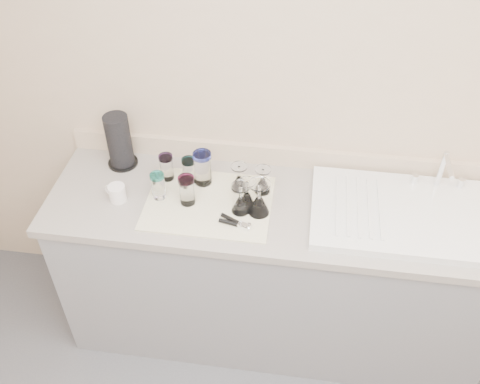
% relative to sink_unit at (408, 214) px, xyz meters
% --- Properties ---
extents(room_envelope, '(3.54, 3.50, 2.52)m').
position_rel_sink_unit_xyz_m(room_envelope, '(-0.55, -1.20, 0.64)').
color(room_envelope, '#4F5054').
rests_on(room_envelope, ground).
extents(counter_unit, '(2.06, 0.62, 0.90)m').
position_rel_sink_unit_xyz_m(counter_unit, '(-0.55, -0.00, -0.47)').
color(counter_unit, slate).
rests_on(counter_unit, ground).
extents(sink_unit, '(0.82, 0.50, 0.22)m').
position_rel_sink_unit_xyz_m(sink_unit, '(0.00, 0.00, 0.00)').
color(sink_unit, white).
rests_on(sink_unit, counter_unit).
extents(dish_towel, '(0.55, 0.42, 0.01)m').
position_rel_sink_unit_xyz_m(dish_towel, '(-0.86, -0.04, -0.02)').
color(dish_towel, white).
rests_on(dish_towel, counter_unit).
extents(tumbler_teal, '(0.06, 0.06, 0.13)m').
position_rel_sink_unit_xyz_m(tumbler_teal, '(-1.08, 0.10, 0.05)').
color(tumbler_teal, white).
rests_on(tumbler_teal, dish_towel).
extents(tumbler_cyan, '(0.06, 0.06, 0.13)m').
position_rel_sink_unit_xyz_m(tumbler_cyan, '(-0.97, 0.09, 0.05)').
color(tumbler_cyan, white).
rests_on(tumbler_cyan, dish_towel).
extents(tumbler_purple, '(0.08, 0.08, 0.16)m').
position_rel_sink_unit_xyz_m(tumbler_purple, '(-0.91, 0.09, 0.07)').
color(tumbler_purple, white).
rests_on(tumbler_purple, dish_towel).
extents(tumbler_magenta, '(0.06, 0.06, 0.13)m').
position_rel_sink_unit_xyz_m(tumbler_magenta, '(-1.08, -0.03, 0.05)').
color(tumbler_magenta, white).
rests_on(tumbler_magenta, dish_towel).
extents(tumbler_blue, '(0.07, 0.07, 0.14)m').
position_rel_sink_unit_xyz_m(tumbler_blue, '(-0.95, -0.05, 0.06)').
color(tumbler_blue, white).
rests_on(tumbler_blue, dish_towel).
extents(goblet_back_left, '(0.07, 0.07, 0.13)m').
position_rel_sink_unit_xyz_m(goblet_back_left, '(-0.74, 0.07, 0.03)').
color(goblet_back_left, white).
rests_on(goblet_back_left, dish_towel).
extents(goblet_back_right, '(0.07, 0.07, 0.13)m').
position_rel_sink_unit_xyz_m(goblet_back_right, '(-0.63, 0.07, 0.03)').
color(goblet_back_right, white).
rests_on(goblet_back_right, dish_towel).
extents(goblet_front_left, '(0.08, 0.08, 0.14)m').
position_rel_sink_unit_xyz_m(goblet_front_left, '(-0.71, -0.07, 0.04)').
color(goblet_front_left, white).
rests_on(goblet_front_left, dish_towel).
extents(goblet_front_right, '(0.09, 0.09, 0.16)m').
position_rel_sink_unit_xyz_m(goblet_front_right, '(-0.63, -0.07, 0.04)').
color(goblet_front_right, white).
rests_on(goblet_front_right, dish_towel).
extents(goblet_extra, '(0.08, 0.08, 0.14)m').
position_rel_sink_unit_xyz_m(goblet_extra, '(-0.69, -0.04, 0.04)').
color(goblet_extra, white).
rests_on(goblet_extra, dish_towel).
extents(can_opener, '(0.14, 0.09, 0.02)m').
position_rel_sink_unit_xyz_m(can_opener, '(-0.72, -0.16, -0.00)').
color(can_opener, silver).
rests_on(can_opener, dish_towel).
extents(white_mug, '(0.11, 0.10, 0.08)m').
position_rel_sink_unit_xyz_m(white_mug, '(-1.26, -0.07, 0.02)').
color(white_mug, white).
rests_on(white_mug, counter_unit).
extents(paper_towel_roll, '(0.14, 0.14, 0.27)m').
position_rel_sink_unit_xyz_m(paper_towel_roll, '(-1.32, 0.18, 0.11)').
color(paper_towel_roll, black).
rests_on(paper_towel_roll, counter_unit).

